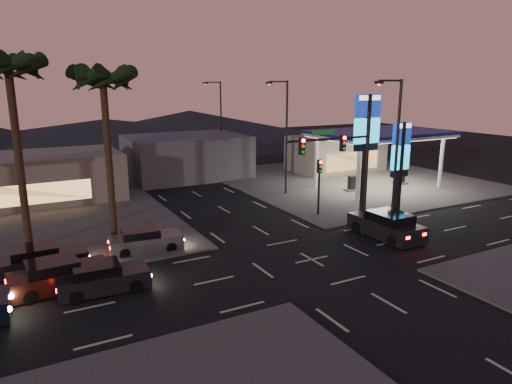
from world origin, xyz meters
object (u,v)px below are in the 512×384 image
pylon_sign_tall (367,131)px  car_lane_a_mid (59,276)px  gas_station (380,135)px  car_lane_b_mid (40,260)px  suv_station (387,225)px  traffic_signal_mast (346,159)px  pylon_sign_short (401,154)px  car_lane_a_front (102,278)px  car_lane_b_front (145,241)px

pylon_sign_tall → car_lane_a_mid: bearing=-172.3°
gas_station → car_lane_b_mid: bearing=-167.2°
car_lane_a_mid → suv_station: 19.56m
pylon_sign_tall → traffic_signal_mast: pylon_sign_tall is taller
pylon_sign_short → car_lane_a_mid: size_ratio=1.46×
car_lane_a_mid → pylon_sign_short: bearing=4.5°
car_lane_a_front → suv_station: size_ratio=0.85×
pylon_sign_tall → car_lane_b_mid: bearing=-179.4°
pylon_sign_tall → pylon_sign_short: (2.50, -1.00, -1.74)m
car_lane_a_mid → gas_station: bearing=17.9°
car_lane_b_front → car_lane_a_mid: bearing=-147.4°
traffic_signal_mast → gas_station: bearing=39.3°
gas_station → car_lane_b_front: (-23.94, -6.16, -4.43)m
car_lane_a_front → car_lane_a_mid: car_lane_a_mid is taller
pylon_sign_tall → traffic_signal_mast: bearing=-143.5°
car_lane_b_mid → pylon_sign_tall: bearing=0.6°
car_lane_a_mid → car_lane_b_mid: bearing=103.5°
car_lane_b_front → car_lane_b_mid: 5.71m
car_lane_b_front → suv_station: (14.45, -4.93, 0.14)m
pylon_sign_tall → traffic_signal_mast: (-4.74, -3.51, -1.17)m
pylon_sign_short → pylon_sign_tall: bearing=158.2°
pylon_sign_short → car_lane_a_front: (-22.18, -3.02, -4.00)m
pylon_sign_short → traffic_signal_mast: (-7.24, -2.51, 0.57)m
pylon_sign_tall → car_lane_b_front: (-16.44, 0.34, -5.74)m
pylon_sign_short → suv_station: bearing=-141.5°
gas_station → pylon_sign_short: 9.02m
car_lane_b_mid → car_lane_a_front: bearing=-57.2°
gas_station → suv_station: bearing=-130.6°
car_lane_a_front → car_lane_b_mid: (-2.45, 3.81, 0.04)m
traffic_signal_mast → car_lane_b_mid: traffic_signal_mast is taller
pylon_sign_tall → car_lane_b_mid: size_ratio=1.94×
pylon_sign_tall → traffic_signal_mast: 6.02m
car_lane_a_mid → suv_station: suv_station is taller
car_lane_a_front → gas_station: bearing=21.2°
pylon_sign_tall → car_lane_a_front: size_ratio=2.05×
car_lane_b_mid → suv_station: bearing=-12.2°
gas_station → pylon_sign_tall: bearing=-139.1°
traffic_signal_mast → car_lane_b_front: traffic_signal_mast is taller
pylon_sign_short → traffic_signal_mast: size_ratio=0.88×
car_lane_b_front → suv_station: suv_station is taller
gas_station → traffic_signal_mast: (-12.24, -10.01, 0.15)m
car_lane_b_mid → suv_station: suv_station is taller
pylon_sign_tall → car_lane_b_front: pylon_sign_tall is taller
traffic_signal_mast → suv_station: (2.74, -1.07, -4.43)m
gas_station → car_lane_b_front: size_ratio=2.75×
car_lane_a_front → suv_station: suv_station is taller
car_lane_a_mid → car_lane_a_front: bearing=-32.1°
gas_station → car_lane_a_front: (-27.18, -10.52, -4.43)m
traffic_signal_mast → car_lane_b_mid: (-17.38, 3.30, -4.53)m
traffic_signal_mast → car_lane_b_mid: 18.26m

